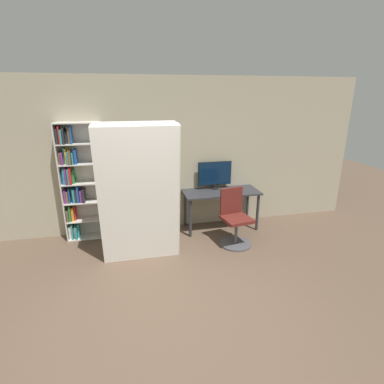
# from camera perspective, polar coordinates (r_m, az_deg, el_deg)

# --- Properties ---
(ground_plane) EXTENTS (16.00, 16.00, 0.00)m
(ground_plane) POSITION_cam_1_polar(r_m,az_deg,el_deg) (3.50, -4.01, -25.02)
(ground_plane) COLOR brown
(wall_back) EXTENTS (8.00, 0.06, 2.70)m
(wall_back) POSITION_cam_1_polar(r_m,az_deg,el_deg) (5.34, -8.79, 6.67)
(wall_back) COLOR tan
(wall_back) RESTS_ON ground
(desk) EXTENTS (1.37, 0.59, 0.72)m
(desk) POSITION_cam_1_polar(r_m,az_deg,el_deg) (5.47, 5.58, -0.81)
(desk) COLOR #2D2D33
(desk) RESTS_ON ground
(monitor) EXTENTS (0.63, 0.16, 0.51)m
(monitor) POSITION_cam_1_polar(r_m,az_deg,el_deg) (5.52, 4.35, 3.42)
(monitor) COLOR black
(monitor) RESTS_ON desk
(office_chair) EXTENTS (0.52, 0.52, 0.94)m
(office_chair) POSITION_cam_1_polar(r_m,az_deg,el_deg) (5.01, 8.15, -5.74)
(office_chair) COLOR #4C4C51
(office_chair) RESTS_ON ground
(bookshelf) EXTENTS (0.71, 0.30, 1.98)m
(bookshelf) POSITION_cam_1_polar(r_m,az_deg,el_deg) (5.33, -20.77, 1.77)
(bookshelf) COLOR beige
(bookshelf) RESTS_ON ground
(mattress_near) EXTENTS (1.14, 0.46, 2.04)m
(mattress_near) POSITION_cam_1_polar(r_m,az_deg,el_deg) (4.31, -9.91, -0.75)
(mattress_near) COLOR silver
(mattress_near) RESTS_ON ground
(mattress_far) EXTENTS (1.14, 0.37, 2.04)m
(mattress_far) POSITION_cam_1_polar(r_m,az_deg,el_deg) (4.53, -10.08, 0.19)
(mattress_far) COLOR silver
(mattress_far) RESTS_ON ground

